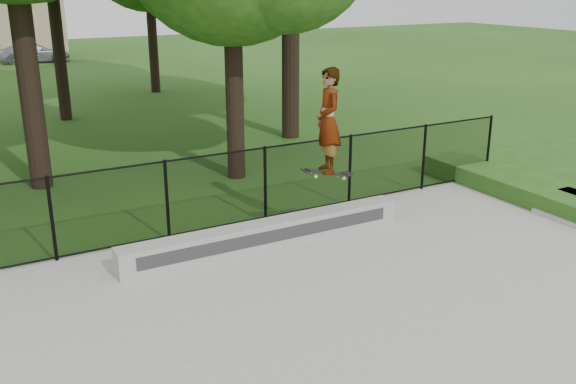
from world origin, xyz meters
name	(u,v)px	position (x,y,z in m)	size (l,w,h in m)	color
grind_ledge	(267,234)	(1.41, 4.70, 0.29)	(5.40, 0.40, 0.46)	#A6A7A2
car_c	(33,52)	(2.03, 35.30, 0.58)	(1.62, 3.66, 1.16)	gray
skater_airborne	(328,122)	(2.60, 4.62, 2.21)	(0.82, 0.77, 2.06)	black
chainlink_fence	(167,200)	(0.00, 5.90, 0.81)	(16.06, 0.06, 1.50)	black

